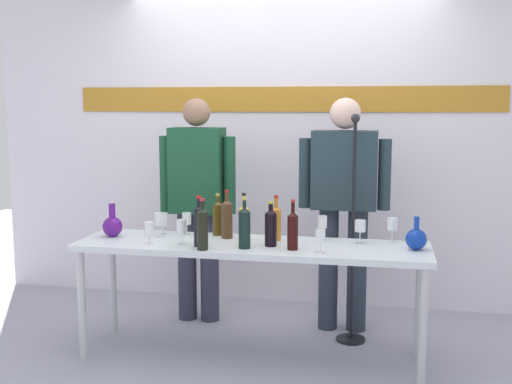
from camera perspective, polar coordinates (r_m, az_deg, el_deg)
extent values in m
plane|color=#9A9AA9|center=(4.30, -0.41, -14.43)|extent=(10.00, 10.00, 0.00)
cube|color=white|center=(5.22, 2.46, 6.43)|extent=(4.92, 0.10, 3.00)
cube|color=#B97B24|center=(5.16, 2.37, 8.29)|extent=(3.45, 0.01, 0.20)
cube|color=silver|center=(4.08, -0.42, -4.91)|extent=(2.24, 0.58, 0.04)
cylinder|color=silver|center=(4.30, -15.30, -9.67)|extent=(0.05, 0.05, 0.71)
cylinder|color=silver|center=(3.87, 14.71, -11.62)|extent=(0.05, 0.05, 0.71)
cylinder|color=silver|center=(4.71, -12.67, -8.03)|extent=(0.05, 0.05, 0.71)
cylinder|color=silver|center=(4.33, 14.37, -9.53)|extent=(0.05, 0.05, 0.71)
sphere|color=#561683|center=(4.38, -12.70, -3.04)|extent=(0.13, 0.13, 0.13)
cylinder|color=#561683|center=(4.36, -12.74, -1.66)|extent=(0.04, 0.04, 0.10)
sphere|color=#1036A0|center=(4.01, 14.12, -4.12)|extent=(0.13, 0.13, 0.13)
cylinder|color=#1036A0|center=(3.99, 14.16, -2.75)|extent=(0.03, 0.03, 0.08)
cylinder|color=#2F2F41|center=(4.90, -6.16, -6.57)|extent=(0.14, 0.14, 0.83)
cylinder|color=#2F2F41|center=(4.85, -4.16, -6.69)|extent=(0.14, 0.14, 0.83)
cube|color=#194A2E|center=(4.74, -5.28, 1.94)|extent=(0.39, 0.22, 0.63)
cylinder|color=#194A2E|center=(4.82, -8.07, 1.61)|extent=(0.09, 0.09, 0.57)
cylinder|color=#194A2E|center=(4.68, -2.39, 1.50)|extent=(0.09, 0.09, 0.57)
sphere|color=#946A53|center=(4.72, -5.34, 7.11)|extent=(0.20, 0.20, 0.20)
cylinder|color=#28303E|center=(4.68, 6.48, -6.83)|extent=(0.14, 0.14, 0.89)
cylinder|color=#28303E|center=(4.67, 9.01, -6.92)|extent=(0.14, 0.14, 0.89)
cube|color=#24363E|center=(4.55, 7.91, 1.97)|extent=(0.46, 0.22, 0.55)
cylinder|color=#24363E|center=(4.58, 4.42, 1.70)|extent=(0.09, 0.09, 0.50)
cylinder|color=#24363E|center=(4.54, 11.41, 1.53)|extent=(0.09, 0.09, 0.50)
sphere|color=beige|center=(4.52, 8.00, 6.97)|extent=(0.22, 0.22, 0.22)
cylinder|color=#47370E|center=(4.33, -3.43, -2.50)|extent=(0.07, 0.07, 0.21)
cone|color=#47370E|center=(4.31, -3.44, -0.98)|extent=(0.07, 0.07, 0.03)
cylinder|color=#47370E|center=(4.30, -3.44, -0.75)|extent=(0.02, 0.02, 0.06)
cylinder|color=gold|center=(4.30, -3.45, -0.24)|extent=(0.03, 0.03, 0.02)
cylinder|color=black|center=(3.89, -4.81, -3.49)|extent=(0.07, 0.07, 0.23)
cone|color=black|center=(3.87, -4.83, -1.63)|extent=(0.07, 0.07, 0.03)
cylinder|color=black|center=(3.87, -4.83, -1.30)|extent=(0.03, 0.03, 0.07)
cylinder|color=#B52328|center=(3.86, -4.84, -0.68)|extent=(0.03, 0.03, 0.02)
cylinder|color=#4E321E|center=(4.22, -2.61, -2.60)|extent=(0.07, 0.07, 0.23)
cone|color=#4E321E|center=(4.20, -2.62, -0.88)|extent=(0.07, 0.07, 0.03)
cylinder|color=#4E321E|center=(4.19, -2.62, -0.55)|extent=(0.02, 0.02, 0.07)
cylinder|color=red|center=(4.19, -2.63, 0.05)|extent=(0.03, 0.03, 0.02)
cylinder|color=black|center=(3.92, -1.04, -3.42)|extent=(0.07, 0.07, 0.23)
cone|color=black|center=(3.90, -1.05, -1.60)|extent=(0.07, 0.07, 0.03)
cylinder|color=black|center=(3.90, -1.05, -1.25)|extent=(0.02, 0.02, 0.07)
cylinder|color=gold|center=(3.89, -1.05, -0.60)|extent=(0.03, 0.03, 0.02)
cylinder|color=black|center=(3.98, 1.33, -3.39)|extent=(0.08, 0.08, 0.21)
cone|color=black|center=(3.96, 1.33, -1.74)|extent=(0.08, 0.08, 0.03)
cylinder|color=black|center=(3.96, 1.33, -1.49)|extent=(0.03, 0.03, 0.06)
cylinder|color=gold|center=(3.95, 1.33, -0.94)|extent=(0.03, 0.03, 0.02)
cylinder|color=gold|center=(4.07, -1.09, -3.04)|extent=(0.07, 0.07, 0.22)
cone|color=gold|center=(4.05, -1.10, -1.33)|extent=(0.07, 0.07, 0.03)
cylinder|color=gold|center=(4.04, -1.10, -0.91)|extent=(0.02, 0.02, 0.08)
cylinder|color=black|center=(4.04, -1.10, -0.20)|extent=(0.03, 0.03, 0.02)
cylinder|color=black|center=(3.89, 3.30, -3.66)|extent=(0.07, 0.07, 0.21)
cone|color=black|center=(3.87, 3.31, -1.98)|extent=(0.07, 0.07, 0.03)
cylinder|color=black|center=(3.86, 3.32, -1.52)|extent=(0.02, 0.02, 0.08)
cylinder|color=red|center=(3.86, 3.32, -0.78)|extent=(0.03, 0.03, 0.02)
cylinder|color=black|center=(3.99, -5.13, -3.20)|extent=(0.06, 0.06, 0.24)
cone|color=black|center=(3.96, -5.15, -1.37)|extent=(0.06, 0.06, 0.03)
cylinder|color=black|center=(3.96, -5.15, -1.05)|extent=(0.03, 0.03, 0.07)
cylinder|color=#AD1917|center=(3.95, -5.16, -0.45)|extent=(0.03, 0.03, 0.02)
cylinder|color=#C97224|center=(4.15, 1.81, -2.97)|extent=(0.07, 0.07, 0.20)
cone|color=#C97224|center=(4.13, 1.81, -1.44)|extent=(0.07, 0.07, 0.03)
cylinder|color=#C97224|center=(4.13, 1.81, -1.06)|extent=(0.02, 0.02, 0.08)
cylinder|color=#B11F16|center=(4.12, 1.82, -0.41)|extent=(0.03, 0.03, 0.02)
cylinder|color=white|center=(4.08, -6.64, -4.64)|extent=(0.06, 0.06, 0.00)
cylinder|color=white|center=(4.07, -6.65, -4.11)|extent=(0.01, 0.01, 0.07)
cylinder|color=white|center=(4.06, -6.67, -3.03)|extent=(0.06, 0.06, 0.08)
cylinder|color=white|center=(4.13, -9.50, -4.55)|extent=(0.06, 0.06, 0.00)
cylinder|color=white|center=(4.12, -9.51, -4.11)|extent=(0.01, 0.01, 0.06)
cylinder|color=white|center=(4.11, -9.53, -3.16)|extent=(0.06, 0.06, 0.08)
cylinder|color=white|center=(4.37, -6.19, -3.79)|extent=(0.05, 0.05, 0.00)
cylinder|color=white|center=(4.37, -6.20, -3.32)|extent=(0.01, 0.01, 0.07)
cylinder|color=white|center=(4.35, -6.21, -2.36)|extent=(0.06, 0.06, 0.08)
cylinder|color=white|center=(4.40, -8.35, -3.74)|extent=(0.05, 0.05, 0.00)
cylinder|color=white|center=(4.40, -8.35, -3.36)|extent=(0.01, 0.01, 0.06)
cylinder|color=white|center=(4.39, -8.37, -2.43)|extent=(0.07, 0.07, 0.09)
cylinder|color=white|center=(4.31, -8.64, -4.01)|extent=(0.06, 0.06, 0.00)
cylinder|color=white|center=(4.30, -8.65, -3.47)|extent=(0.01, 0.01, 0.08)
cylinder|color=white|center=(4.29, -8.67, -2.41)|extent=(0.06, 0.06, 0.08)
cylinder|color=white|center=(4.13, 9.26, -4.55)|extent=(0.06, 0.06, 0.00)
cylinder|color=white|center=(4.12, 9.27, -4.02)|extent=(0.01, 0.01, 0.08)
cylinder|color=white|center=(4.10, 9.30, -3.00)|extent=(0.07, 0.07, 0.07)
cylinder|color=white|center=(3.84, 5.75, -5.41)|extent=(0.06, 0.06, 0.00)
cylinder|color=white|center=(3.83, 5.76, -4.93)|extent=(0.01, 0.01, 0.06)
cylinder|color=white|center=(3.82, 5.78, -3.91)|extent=(0.06, 0.06, 0.08)
cylinder|color=white|center=(4.20, 12.05, -4.41)|extent=(0.06, 0.06, 0.00)
cylinder|color=white|center=(4.19, 12.07, -3.87)|extent=(0.01, 0.01, 0.08)
cylinder|color=white|center=(4.17, 12.10, -2.80)|extent=(0.07, 0.07, 0.08)
cylinder|color=white|center=(4.20, 5.92, -4.26)|extent=(0.05, 0.05, 0.00)
cylinder|color=white|center=(4.20, 5.93, -3.73)|extent=(0.01, 0.01, 0.08)
cylinder|color=white|center=(4.18, 5.94, -2.68)|extent=(0.06, 0.06, 0.08)
cylinder|color=black|center=(4.59, 8.47, -12.88)|extent=(0.20, 0.20, 0.02)
cylinder|color=black|center=(4.38, 8.66, -3.75)|extent=(0.02, 0.02, 1.51)
sphere|color=#232328|center=(4.30, 8.88, 6.54)|extent=(0.06, 0.06, 0.06)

